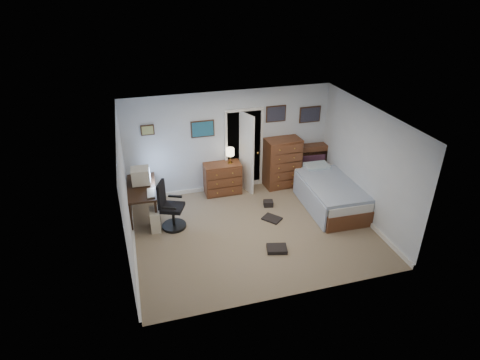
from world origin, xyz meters
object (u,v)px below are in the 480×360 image
Objects in this scene: low_dresser at (223,178)px; bed at (329,193)px; computer_desk at (138,194)px; tall_dresser at (282,163)px; office_chair at (170,210)px.

low_dresser reaches higher than bed.
low_dresser reaches higher than computer_desk.
tall_dresser is (3.58, 0.55, 0.05)m from computer_desk.
computer_desk is at bearing -164.23° from low_dresser.
office_chair is at bearing -162.97° from tall_dresser.
office_chair reaches higher than computer_desk.
low_dresser is 0.70× the size of tall_dresser.
office_chair is 0.50× the size of bed.
tall_dresser is at bearing 11.30° from computer_desk.
low_dresser is (1.42, 1.15, -0.02)m from office_chair.
low_dresser is at bearing 175.26° from tall_dresser.
computer_desk is 2.13m from low_dresser.
office_chair is (0.62, -0.58, -0.17)m from computer_desk.
low_dresser is 0.41× the size of bed.
low_dresser is 1.56m from tall_dresser.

